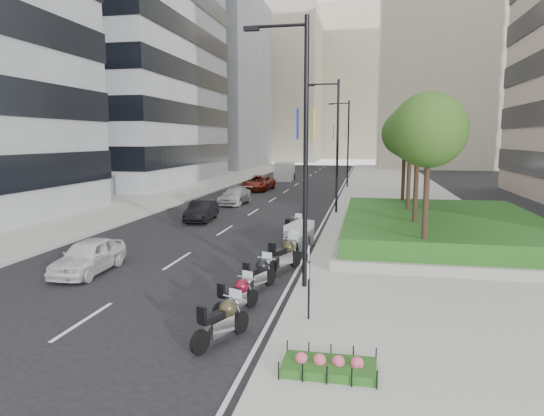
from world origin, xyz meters
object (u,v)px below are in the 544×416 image
(lamp_post_1, at_px, (335,140))
(car_c, at_px, (235,196))
(lamp_post_2, at_px, (347,139))
(motorcycle_0, at_px, (222,321))
(motorcycle_4, at_px, (292,247))
(parking_sign, at_px, (309,273))
(car_b, at_px, (202,211))
(lamp_post_0, at_px, (301,141))
(motorcycle_5, at_px, (299,235))
(delivery_van, at_px, (285,172))
(motorcycle_6, at_px, (294,228))
(motorcycle_1, at_px, (237,296))
(car_d, at_px, (258,183))
(motorcycle_2, at_px, (259,275))
(car_a, at_px, (88,256))
(motorcycle_3, at_px, (284,256))

(lamp_post_1, distance_m, car_c, 9.94)
(lamp_post_2, relative_size, motorcycle_0, 4.47)
(lamp_post_2, bearing_deg, motorcycle_4, -91.78)
(lamp_post_2, distance_m, parking_sign, 38.18)
(car_b, xyz_separation_m, car_c, (-0.05, 8.09, 0.00))
(lamp_post_0, height_order, car_b, lamp_post_0)
(motorcycle_5, bearing_deg, delivery_van, 23.02)
(motorcycle_0, relative_size, motorcycle_6, 0.98)
(lamp_post_1, xyz_separation_m, car_b, (-7.98, -4.25, -4.43))
(motorcycle_1, xyz_separation_m, motorcycle_4, (0.56, 6.91, -0.02))
(car_d, relative_size, delivery_van, 0.97)
(lamp_post_0, relative_size, car_b, 2.32)
(lamp_post_0, xyz_separation_m, lamp_post_1, (0.00, 17.00, 0.00))
(motorcycle_4, bearing_deg, delivery_van, 16.83)
(motorcycle_2, relative_size, motorcycle_4, 1.03)
(lamp_post_1, distance_m, car_a, 18.90)
(parking_sign, xyz_separation_m, delivery_van, (-8.47, 46.06, -0.41))
(parking_sign, relative_size, motorcycle_5, 1.18)
(motorcycle_5, bearing_deg, car_a, 140.36)
(car_c, height_order, delivery_van, delivery_van)
(motorcycle_4, bearing_deg, parking_sign, -160.77)
(motorcycle_3, height_order, car_d, car_d)
(lamp_post_2, xyz_separation_m, motorcycle_4, (-0.95, -30.70, -4.54))
(motorcycle_4, distance_m, motorcycle_6, 4.20)
(motorcycle_1, height_order, car_d, car_d)
(lamp_post_1, height_order, parking_sign, lamp_post_1)
(lamp_post_2, xyz_separation_m, car_a, (-8.29, -34.41, -4.41))
(delivery_van, bearing_deg, motorcycle_5, -83.43)
(motorcycle_2, distance_m, delivery_van, 43.89)
(motorcycle_6, distance_m, car_d, 23.75)
(motorcycle_1, height_order, motorcycle_5, motorcycle_5)
(parking_sign, height_order, motorcycle_6, parking_sign)
(parking_sign, xyz_separation_m, car_d, (-9.14, 34.16, -0.72))
(motorcycle_2, height_order, car_d, car_d)
(lamp_post_2, distance_m, car_d, 10.27)
(motorcycle_1, height_order, car_c, car_c)
(motorcycle_4, bearing_deg, lamp_post_0, -160.70)
(motorcycle_2, bearing_deg, motorcycle_1, -162.97)
(motorcycle_1, xyz_separation_m, car_a, (-6.78, 3.20, 0.12))
(lamp_post_1, relative_size, motorcycle_4, 4.58)
(motorcycle_0, height_order, motorcycle_3, motorcycle_3)
(parking_sign, bearing_deg, lamp_post_1, 91.88)
(motorcycle_1, xyz_separation_m, car_b, (-6.47, 15.36, 0.10))
(motorcycle_2, relative_size, motorcycle_3, 0.90)
(lamp_post_2, height_order, motorcycle_6, lamp_post_2)
(motorcycle_1, height_order, motorcycle_2, motorcycle_2)
(car_a, distance_m, car_c, 20.24)
(parking_sign, distance_m, car_c, 25.38)
(car_a, bearing_deg, motorcycle_0, -38.74)
(motorcycle_3, bearing_deg, motorcycle_0, -159.41)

